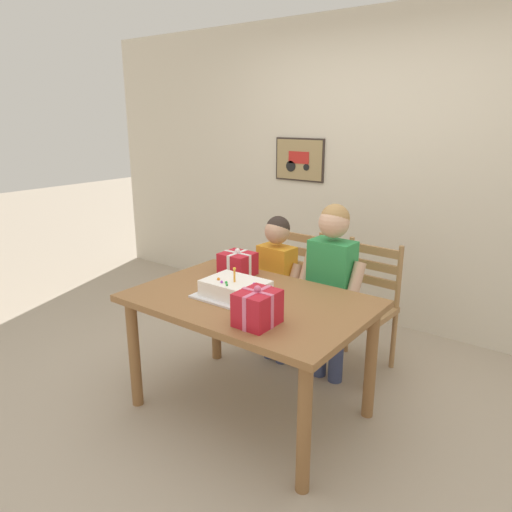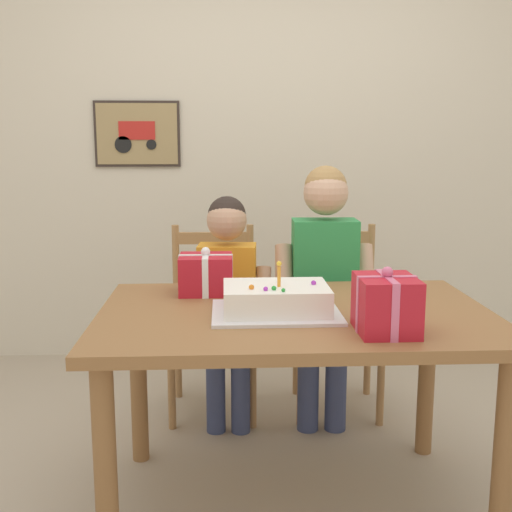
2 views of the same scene
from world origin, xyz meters
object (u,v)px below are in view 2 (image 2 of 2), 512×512
at_px(gift_box_beside_cake, 386,305).
at_px(child_younger, 227,292).
at_px(child_older, 324,274).
at_px(birthday_cake, 276,300).
at_px(chair_right, 336,317).
at_px(dining_table, 295,338).
at_px(gift_box_red_large, 206,274).
at_px(chair_left, 213,319).

height_order(gift_box_beside_cake, child_younger, child_younger).
distance_m(gift_box_beside_cake, child_younger, 1.03).
bearing_deg(child_younger, child_older, -0.04).
xyz_separation_m(birthday_cake, child_younger, (-0.16, 0.66, -0.13)).
xyz_separation_m(child_older, child_younger, (-0.44, 0.00, -0.08)).
height_order(gift_box_beside_cake, chair_right, gift_box_beside_cake).
relative_size(dining_table, gift_box_red_large, 6.53).
xyz_separation_m(birthday_cake, gift_box_beside_cake, (0.33, -0.23, 0.04)).
bearing_deg(birthday_cake, gift_box_beside_cake, -34.78).
bearing_deg(chair_right, gift_box_beside_cake, -92.83).
bearing_deg(chair_right, dining_table, -109.06).
distance_m(dining_table, child_younger, 0.67).
bearing_deg(child_older, gift_box_beside_cake, -86.64).
bearing_deg(gift_box_beside_cake, birthday_cake, 145.22).
xyz_separation_m(birthday_cake, chair_left, (-0.24, 0.94, -0.33)).
relative_size(chair_left, chair_right, 1.00).
height_order(chair_right, child_younger, child_younger).
distance_m(gift_box_beside_cake, child_older, 0.90).
xyz_separation_m(dining_table, child_younger, (-0.24, 0.62, 0.02)).
height_order(chair_left, chair_right, same).
xyz_separation_m(chair_right, child_younger, (-0.55, -0.28, 0.20)).
height_order(chair_left, child_older, child_older).
xyz_separation_m(birthday_cake, chair_right, (0.38, 0.94, -0.33)).
distance_m(birthday_cake, child_younger, 0.70).
xyz_separation_m(gift_box_beside_cake, child_older, (-0.05, 0.89, -0.09)).
height_order(dining_table, gift_box_beside_cake, gift_box_beside_cake).
relative_size(birthday_cake, chair_right, 0.48).
bearing_deg(birthday_cake, child_younger, 103.85).
bearing_deg(chair_right, child_older, -111.56).
distance_m(dining_table, child_older, 0.66).
height_order(dining_table, child_younger, child_younger).
xyz_separation_m(gift_box_beside_cake, child_younger, (-0.49, 0.89, -0.17)).
xyz_separation_m(gift_box_red_large, child_younger, (0.09, 0.34, -0.16)).
bearing_deg(gift_box_beside_cake, chair_right, 87.17).
xyz_separation_m(birthday_cake, gift_box_red_large, (-0.25, 0.33, 0.03)).
height_order(birthday_cake, gift_box_beside_cake, gift_box_beside_cake).
distance_m(gift_box_beside_cake, chair_left, 1.35).
bearing_deg(chair_left, chair_right, -0.01).
xyz_separation_m(chair_left, child_younger, (0.07, -0.28, 0.20)).
bearing_deg(child_older, child_younger, 179.96).
xyz_separation_m(gift_box_red_large, child_older, (0.52, 0.34, -0.07)).
relative_size(child_older, child_younger, 1.12).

